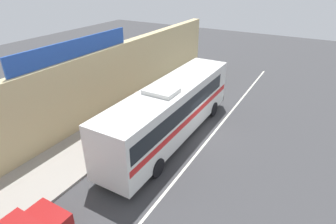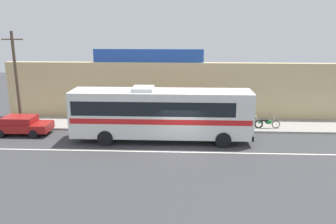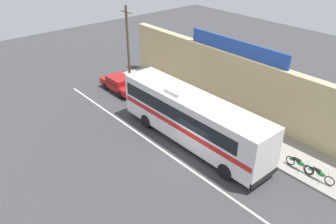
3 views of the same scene
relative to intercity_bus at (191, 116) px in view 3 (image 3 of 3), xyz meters
The scene contains 11 objects.
ground_plane 2.88m from the intercity_bus, 44.19° to the right, with size 70.00×70.00×0.00m, color #3A3A3D.
sidewalk_slab 4.53m from the intercity_bus, 69.25° to the left, with size 30.00×3.60×0.14m, color gray.
storefront_facade 6.13m from the intercity_bus, 76.40° to the left, with size 30.00×0.70×4.80m, color tan.
storefront_billboard 6.94m from the intercity_bus, 103.16° to the left, with size 9.25×0.12×1.10m, color #234CAD.
road_center_stripe 3.34m from the intercity_bus, 56.79° to the right, with size 30.00×0.14×0.01m, color silver.
intercity_bus is the anchor object (origin of this frame).
parked_car 10.41m from the intercity_bus, behind, with size 4.23×1.90×1.37m.
utility_pole 11.55m from the intercity_bus, 167.11° to the left, with size 1.60×0.22×7.28m.
motorcycle_green 7.45m from the intercity_bus, 22.93° to the left, with size 1.83×0.56×0.94m.
motorcycle_black 8.66m from the intercity_bus, 19.49° to the left, with size 1.89×0.56×0.94m.
pedestrian_far_right 4.38m from the intercity_bus, 65.96° to the left, with size 0.30×0.48×1.62m.
Camera 3 is at (12.70, -12.79, 13.50)m, focal length 36.03 mm.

